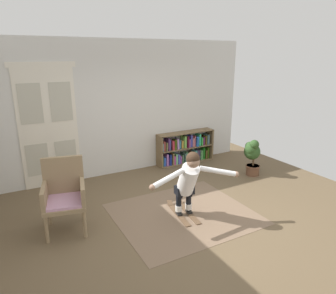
# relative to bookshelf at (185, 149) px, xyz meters

# --- Properties ---
(ground_plane) EXTENTS (7.20, 7.20, 0.00)m
(ground_plane) POSITION_rel_bookshelf_xyz_m (-1.43, -2.39, -0.35)
(ground_plane) COLOR brown
(back_wall) EXTENTS (6.00, 0.10, 2.90)m
(back_wall) POSITION_rel_bookshelf_xyz_m (-1.43, 0.21, 1.10)
(back_wall) COLOR silver
(back_wall) RESTS_ON ground
(double_door) EXTENTS (1.22, 0.05, 2.45)m
(double_door) POSITION_rel_bookshelf_xyz_m (-3.06, 0.15, 0.88)
(double_door) COLOR silver
(double_door) RESTS_ON ground
(rug) EXTENTS (2.21, 1.97, 0.01)m
(rug) POSITION_rel_bookshelf_xyz_m (-1.39, -2.19, -0.35)
(rug) COLOR #7A614B
(rug) RESTS_ON ground
(bookshelf) EXTENTS (1.48, 0.30, 0.78)m
(bookshelf) POSITION_rel_bookshelf_xyz_m (0.00, 0.00, 0.00)
(bookshelf) COLOR brown
(bookshelf) RESTS_ON ground
(wicker_chair) EXTENTS (0.72, 0.72, 1.10)m
(wicker_chair) POSITION_rel_bookshelf_xyz_m (-3.18, -1.70, 0.23)
(wicker_chair) COLOR #947B59
(wicker_chair) RESTS_ON ground
(potted_plant) EXTENTS (0.37, 0.39, 0.82)m
(potted_plant) POSITION_rel_bookshelf_xyz_m (0.87, -1.39, 0.13)
(potted_plant) COLOR brown
(potted_plant) RESTS_ON ground
(skis_pair) EXTENTS (0.38, 0.87, 0.07)m
(skis_pair) POSITION_rel_bookshelf_xyz_m (-1.38, -2.16, -0.33)
(skis_pair) COLOR brown
(skis_pair) RESTS_ON rug
(person_skier) EXTENTS (1.46, 0.71, 1.11)m
(person_skier) POSITION_rel_bookshelf_xyz_m (-1.41, -2.36, 0.35)
(person_skier) COLOR white
(person_skier) RESTS_ON skis_pair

